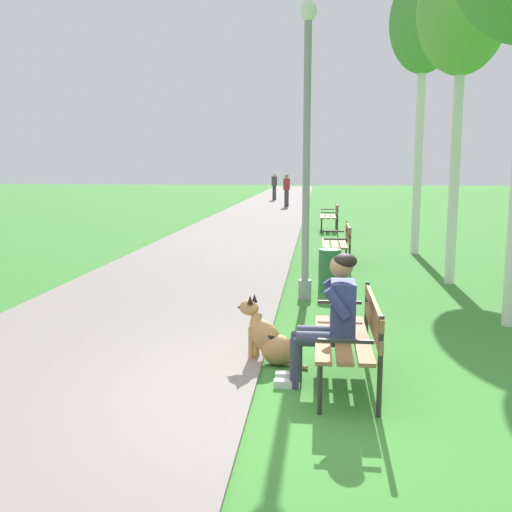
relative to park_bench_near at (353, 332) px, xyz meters
The scene contains 13 objects.
ground_plane 0.95m from the park_bench_near, 134.09° to the right, with size 120.00×120.00×0.00m, color #3D8433.
paved_path 23.59m from the park_bench_near, 96.71° to the left, with size 3.75×60.00×0.04m, color gray.
park_bench_near is the anchor object (origin of this frame).
park_bench_mid 6.78m from the park_bench_near, 89.09° to the left, with size 0.55×1.50×0.85m.
park_bench_far 13.41m from the park_bench_near, 89.65° to the left, with size 0.55×1.50×0.85m.
person_seated_on_near_bench 0.27m from the park_bench_near, behind, with size 0.74×0.49×1.25m.
dog_shepherd 1.01m from the park_bench_near, 147.03° to the left, with size 0.79×0.46×0.71m.
lamp_post_near 4.01m from the park_bench_near, 98.28° to the left, with size 0.24×0.24×4.40m.
birch_tree_third 6.73m from the park_bench_near, 68.76° to the left, with size 1.47×1.55×5.56m.
birch_tree_fourth 9.94m from the park_bench_near, 77.35° to the left, with size 1.51×1.61×6.32m.
litter_bin 4.14m from the park_bench_near, 91.83° to the left, with size 0.36×0.36×0.70m, color #2D6638.
pedestrian_distant 23.87m from the park_bench_near, 94.54° to the left, with size 0.32×0.22×1.65m.
pedestrian_further_distant 29.83m from the park_bench_near, 95.65° to the left, with size 0.32×0.22×1.65m.
Camera 1 is at (0.22, -4.74, 2.03)m, focal length 41.20 mm.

